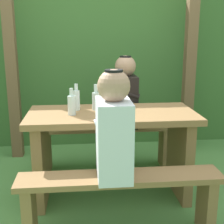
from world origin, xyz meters
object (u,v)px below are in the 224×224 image
at_px(picnic_table, 112,140).
at_px(person_black_coat, 125,94).
at_px(bottle_left, 96,100).
at_px(drinking_glass, 114,108).
at_px(bottle_center, 76,99).
at_px(bench_near, 120,194).
at_px(person_white_shirt, 114,129).
at_px(bench_far, 107,138).
at_px(bottle_right, 72,104).
at_px(cell_phone, 126,112).

xyz_separation_m(picnic_table, person_black_coat, (0.19, 0.59, 0.28)).
relative_size(person_black_coat, bottle_left, 3.23).
distance_m(drinking_glass, bottle_center, 0.34).
relative_size(picnic_table, bench_near, 1.00).
bearing_deg(person_black_coat, person_white_shirt, -101.49).
height_order(picnic_table, bottle_center, bottle_center).
bearing_deg(picnic_table, bottle_left, 145.38).
relative_size(drinking_glass, bottle_center, 0.37).
xyz_separation_m(picnic_table, drinking_glass, (0.02, -0.02, 0.29)).
bearing_deg(bottle_left, bench_far, 75.48).
distance_m(bench_far, drinking_glass, 0.77).
xyz_separation_m(bench_far, drinking_glass, (0.02, -0.61, 0.47)).
height_order(bench_near, bottle_center, bottle_center).
bearing_deg(bench_near, bottle_center, 113.03).
bearing_deg(person_black_coat, bench_far, 179.01).
xyz_separation_m(picnic_table, bottle_left, (-0.13, 0.09, 0.33)).
xyz_separation_m(person_white_shirt, bottle_right, (-0.28, 0.53, 0.05)).
height_order(bottle_left, bottle_right, bottle_left).
distance_m(drinking_glass, bottle_left, 0.19).
xyz_separation_m(bench_near, cell_phone, (0.11, 0.57, 0.43)).
bearing_deg(cell_phone, bench_far, 77.38).
relative_size(person_black_coat, bottle_right, 3.31).
height_order(bench_near, cell_phone, cell_phone).
bearing_deg(drinking_glass, bench_near, -91.67).
height_order(drinking_glass, bottle_center, bottle_center).
relative_size(bench_far, person_black_coat, 1.95).
distance_m(person_black_coat, cell_phone, 0.61).
relative_size(bench_near, bench_far, 1.00).
xyz_separation_m(person_black_coat, drinking_glass, (-0.18, -0.61, 0.01)).
bearing_deg(person_white_shirt, bench_far, 87.73).
distance_m(person_black_coat, bottle_left, 0.59).
xyz_separation_m(picnic_table, bench_near, (0.00, -0.59, -0.18)).
height_order(bench_far, person_black_coat, person_black_coat).
height_order(bench_near, person_white_shirt, person_white_shirt).
bearing_deg(bottle_center, bottle_left, -4.64).
bearing_deg(bench_far, person_white_shirt, -92.27).
relative_size(picnic_table, bottle_left, 6.29).
relative_size(bottle_left, bottle_right, 1.02).
xyz_separation_m(bench_near, drinking_glass, (0.02, 0.57, 0.47)).
height_order(bench_near, person_black_coat, person_black_coat).
relative_size(picnic_table, bottle_center, 6.14).
bearing_deg(person_black_coat, bench_near, -99.27).
distance_m(bench_far, person_white_shirt, 1.27).
relative_size(picnic_table, drinking_glass, 16.44).
bearing_deg(person_black_coat, bottle_left, -122.89).
distance_m(bench_far, bottle_left, 0.73).
xyz_separation_m(bottle_right, cell_phone, (0.44, 0.04, -0.08)).
height_order(picnic_table, cell_phone, cell_phone).
distance_m(bottle_center, cell_phone, 0.43).
relative_size(bench_near, bottle_left, 6.29).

